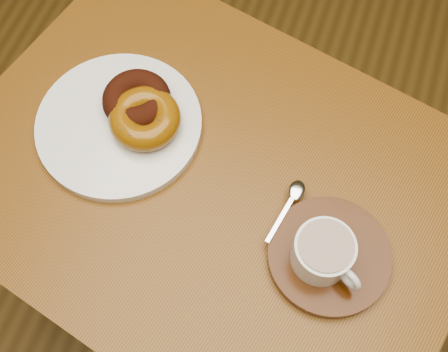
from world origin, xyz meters
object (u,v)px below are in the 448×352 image
(donut_plate, at_px, (119,124))
(saucer, at_px, (329,256))
(coffee_cup, at_px, (324,253))
(cafe_table, at_px, (213,206))

(donut_plate, bearing_deg, saucer, -15.45)
(saucer, xyz_separation_m, coffee_cup, (-0.01, -0.01, 0.04))
(cafe_table, distance_m, donut_plate, 0.21)
(cafe_table, height_order, coffee_cup, coffee_cup)
(cafe_table, relative_size, donut_plate, 3.50)
(donut_plate, bearing_deg, cafe_table, -12.34)
(saucer, height_order, coffee_cup, coffee_cup)
(coffee_cup, bearing_deg, cafe_table, -171.74)
(cafe_table, bearing_deg, saucer, -4.07)
(saucer, distance_m, coffee_cup, 0.04)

